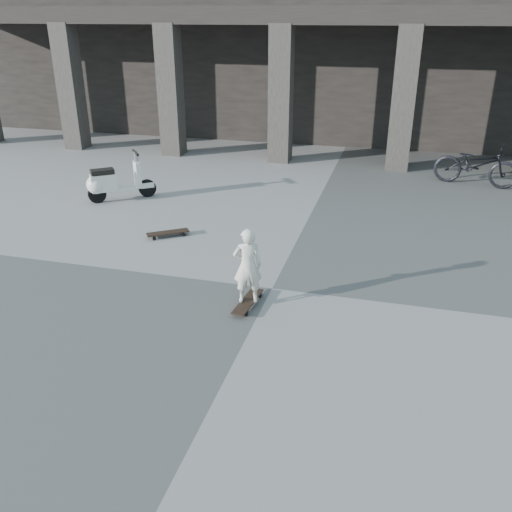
% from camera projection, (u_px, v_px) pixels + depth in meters
% --- Properties ---
extents(ground, '(90.00, 90.00, 0.00)m').
position_uv_depth(ground, '(272.00, 288.00, 9.14)').
color(ground, '#4B4B48').
rests_on(ground, ground).
extents(colonnade, '(28.00, 8.82, 6.00)m').
position_uv_depth(colonnade, '(360.00, 49.00, 20.03)').
color(colonnade, black).
rests_on(colonnade, ground).
extents(longboard, '(0.29, 0.92, 0.09)m').
position_uv_depth(longboard, '(248.00, 302.00, 8.57)').
color(longboard, black).
rests_on(longboard, ground).
extents(skateboard_spare, '(0.84, 0.68, 0.10)m').
position_uv_depth(skateboard_spare, '(168.00, 233.00, 11.23)').
color(skateboard_spare, black).
rests_on(skateboard_spare, ground).
extents(child, '(0.52, 0.43, 1.22)m').
position_uv_depth(child, '(248.00, 266.00, 8.31)').
color(child, beige).
rests_on(child, longboard).
extents(scooter, '(1.40, 1.18, 1.18)m').
position_uv_depth(scooter, '(110.00, 183.00, 13.22)').
color(scooter, black).
rests_on(scooter, ground).
extents(bicycle, '(2.26, 1.20, 1.13)m').
position_uv_depth(bicycle, '(476.00, 165.00, 14.43)').
color(bicycle, black).
rests_on(bicycle, ground).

